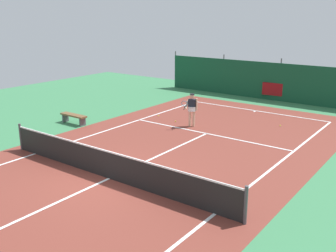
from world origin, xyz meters
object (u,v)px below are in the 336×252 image
at_px(tennis_ball_midcourt, 158,116).
at_px(courtside_bench, 74,117).
at_px(tennis_player, 192,108).
at_px(tennis_ball_near_player, 280,126).
at_px(parked_car, 285,83).
at_px(tennis_ball_by_sideline, 175,121).
at_px(tennis_net, 109,165).

bearing_deg(tennis_ball_midcourt, courtside_bench, -124.30).
distance_m(tennis_player, tennis_ball_near_player, 4.51).
bearing_deg(tennis_ball_near_player, tennis_ball_midcourt, -161.24).
xyz_separation_m(tennis_ball_near_player, courtside_bench, (-8.60, -5.78, 0.34)).
bearing_deg(tennis_ball_midcourt, parked_car, 70.63).
xyz_separation_m(parked_car, courtside_bench, (-5.94, -13.40, -0.46)).
bearing_deg(courtside_bench, tennis_ball_by_sideline, 40.35).
bearing_deg(tennis_ball_midcourt, tennis_player, -12.88).
bearing_deg(tennis_ball_near_player, courtside_bench, -146.10).
distance_m(tennis_net, tennis_player, 7.14).
height_order(tennis_ball_near_player, parked_car, parked_car).
bearing_deg(tennis_ball_midcourt, tennis_ball_by_sideline, -14.68).
bearing_deg(tennis_ball_near_player, tennis_net, -103.37).
xyz_separation_m(tennis_player, tennis_ball_by_sideline, (-1.12, 0.21, -0.93)).
distance_m(tennis_net, tennis_ball_near_player, 9.93).
bearing_deg(courtside_bench, tennis_ball_midcourt, 55.70).
distance_m(tennis_ball_near_player, courtside_bench, 10.37).
bearing_deg(tennis_ball_near_player, tennis_player, -143.26).
height_order(tennis_net, tennis_ball_near_player, tennis_net).
height_order(tennis_ball_by_sideline, parked_car, parked_car).
relative_size(tennis_player, tennis_ball_midcourt, 24.85).
distance_m(tennis_player, parked_car, 10.30).
xyz_separation_m(tennis_ball_by_sideline, courtside_bench, (-3.95, -3.35, 0.34)).
distance_m(tennis_ball_midcourt, courtside_bench, 4.52).
xyz_separation_m(tennis_player, parked_car, (0.87, 10.26, -0.12)).
relative_size(tennis_ball_near_player, courtside_bench, 0.04).
relative_size(tennis_ball_by_sideline, courtside_bench, 0.04).
relative_size(tennis_net, tennis_ball_near_player, 153.33).
xyz_separation_m(tennis_ball_near_player, tennis_ball_midcourt, (-6.07, -2.06, 0.00)).
height_order(tennis_player, tennis_ball_by_sideline, tennis_player).
distance_m(tennis_net, parked_car, 17.28).
distance_m(tennis_player, tennis_ball_midcourt, 2.76).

